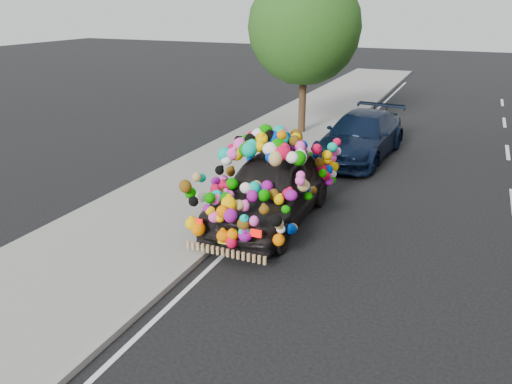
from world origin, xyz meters
The scene contains 6 objects.
ground centered at (0.00, 0.00, 0.00)m, with size 100.00×100.00×0.00m, color black.
sidewalk centered at (-4.30, 0.00, 0.06)m, with size 4.00×60.00×0.12m, color gray.
kerb centered at (-2.35, 0.00, 0.07)m, with size 0.15×60.00×0.13m, color gray.
tree_near_sidewalk centered at (-3.80, 9.50, 4.02)m, with size 4.20×4.20×6.13m.
plush_art_car centered at (-1.80, 1.42, 1.16)m, with size 2.26×4.90×2.25m.
navy_sedan centered at (-1.01, 7.41, 0.73)m, with size 2.04×5.03×1.46m, color black.
Camera 1 is at (2.31, -8.80, 4.91)m, focal length 35.00 mm.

